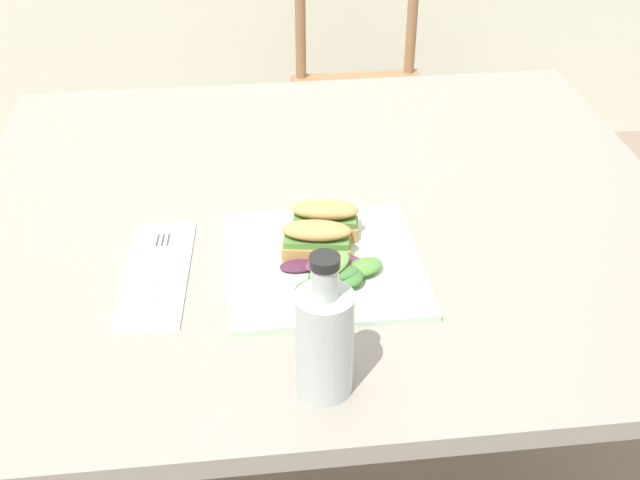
{
  "coord_description": "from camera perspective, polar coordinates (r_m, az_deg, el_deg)",
  "views": [
    {
      "loc": [
        0.0,
        -1.02,
        1.43
      ],
      "look_at": [
        0.11,
        -0.05,
        0.76
      ],
      "focal_mm": 44.94,
      "sensor_mm": 36.0,
      "label": 1
    }
  ],
  "objects": [
    {
      "name": "dining_table",
      "position": [
        1.37,
        0.33,
        -1.75
      ],
      "size": [
        1.16,
        1.02,
        0.74
      ],
      "color": "gray",
      "rests_on": "ground"
    },
    {
      "name": "bottle_cold_brew",
      "position": [
        0.93,
        0.29,
        -7.48
      ],
      "size": [
        0.07,
        0.07,
        0.19
      ],
      "color": "black",
      "rests_on": "dining_table"
    },
    {
      "name": "chair_wooden_far",
      "position": [
        2.43,
        3.03,
        10.42
      ],
      "size": [
        0.4,
        0.4,
        0.87
      ],
      "color": "#8E6642",
      "rests_on": "ground"
    },
    {
      "name": "napkin_folded",
      "position": [
        1.17,
        -11.56,
        -2.28
      ],
      "size": [
        0.11,
        0.26,
        0.0
      ],
      "primitive_type": "cube",
      "rotation": [
        0.0,
        0.0,
        -0.07
      ],
      "color": "white",
      "rests_on": "dining_table"
    },
    {
      "name": "fork_on_napkin",
      "position": [
        1.19,
        -11.47,
        -1.65
      ],
      "size": [
        0.03,
        0.19,
        0.0
      ],
      "color": "silver",
      "rests_on": "napkin_folded"
    },
    {
      "name": "sandwich_half_back",
      "position": [
        1.2,
        0.34,
        1.56
      ],
      "size": [
        0.11,
        0.07,
        0.06
      ],
      "color": "tan",
      "rests_on": "plate_lunch"
    },
    {
      "name": "plate_lunch",
      "position": [
        1.16,
        0.23,
        -1.71
      ],
      "size": [
        0.28,
        0.28,
        0.01
      ],
      "primitive_type": "cube",
      "color": "beige",
      "rests_on": "dining_table"
    },
    {
      "name": "salad_mixed_greens",
      "position": [
        1.11,
        1.04,
        -2.26
      ],
      "size": [
        0.15,
        0.11,
        0.04
      ],
      "color": "#4C2338",
      "rests_on": "plate_lunch"
    },
    {
      "name": "sandwich_half_front",
      "position": [
        1.16,
        -0.27,
        0.08
      ],
      "size": [
        0.11,
        0.07,
        0.06
      ],
      "color": "tan",
      "rests_on": "plate_lunch"
    }
  ]
}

